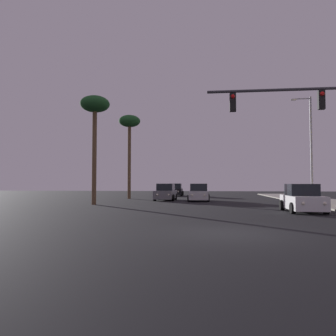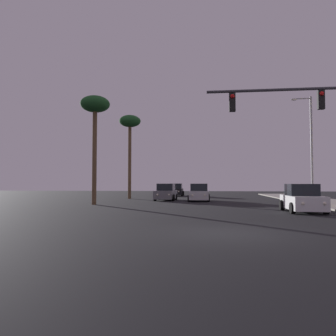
# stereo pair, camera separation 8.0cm
# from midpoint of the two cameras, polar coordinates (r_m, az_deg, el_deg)

# --- Properties ---
(ground_plane) EXTENTS (120.00, 120.00, 0.00)m
(ground_plane) POSITION_cam_midpoint_polar(r_m,az_deg,el_deg) (11.74, 10.91, -11.06)
(ground_plane) COLOR black
(car_white) EXTENTS (2.04, 4.33, 1.68)m
(car_white) POSITION_cam_midpoint_polar(r_m,az_deg,el_deg) (21.33, 22.23, -5.05)
(car_white) COLOR silver
(car_white) RESTS_ON ground
(car_black) EXTENTS (2.04, 4.33, 1.68)m
(car_black) POSITION_cam_midpoint_polar(r_m,az_deg,el_deg) (44.91, 1.26, -3.89)
(car_black) COLOR black
(car_black) RESTS_ON ground
(car_silver) EXTENTS (2.04, 4.32, 1.68)m
(car_silver) POSITION_cam_midpoint_polar(r_m,az_deg,el_deg) (31.93, 5.31, -4.38)
(car_silver) COLOR #B7B7BC
(car_silver) RESTS_ON ground
(car_grey) EXTENTS (2.04, 4.34, 1.68)m
(car_grey) POSITION_cam_midpoint_polar(r_m,az_deg,el_deg) (33.15, -0.48, -4.32)
(car_grey) COLOR slate
(car_grey) RESTS_ON ground
(traffic_light_mast) EXTENTS (8.38, 0.36, 6.50)m
(traffic_light_mast) POSITION_cam_midpoint_polar(r_m,az_deg,el_deg) (17.39, 26.47, 7.74)
(traffic_light_mast) COLOR #38383D
(traffic_light_mast) RESTS_ON sidewalk_right
(street_lamp) EXTENTS (1.74, 0.24, 9.00)m
(street_lamp) POSITION_cam_midpoint_polar(r_m,az_deg,el_deg) (30.37, 23.37, 3.98)
(street_lamp) COLOR #99999E
(street_lamp) RESTS_ON sidewalk_right
(palm_tree_near) EXTENTS (2.40, 2.40, 8.85)m
(palm_tree_near) POSITION_cam_midpoint_polar(r_m,az_deg,el_deg) (27.77, -12.71, 9.81)
(palm_tree_near) COLOR brown
(palm_tree_near) RESTS_ON ground
(palm_tree_mid) EXTENTS (2.40, 2.40, 9.34)m
(palm_tree_mid) POSITION_cam_midpoint_polar(r_m,az_deg,el_deg) (37.13, -6.79, 7.27)
(palm_tree_mid) COLOR brown
(palm_tree_mid) RESTS_ON ground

